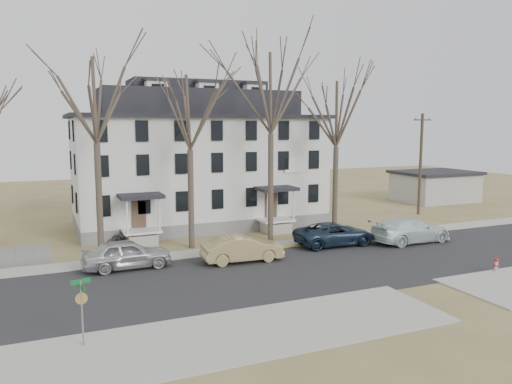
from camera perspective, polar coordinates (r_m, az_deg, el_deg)
name	(u,v)px	position (r m, az deg, el deg)	size (l,w,h in m)	color
ground	(329,279)	(28.18, 8.34, -9.78)	(120.00, 120.00, 0.00)	olive
main_road	(311,269)	(29.83, 6.31, -8.76)	(120.00, 10.00, 0.04)	#27272A
far_sidewalk	(268,247)	(34.98, 1.42, -6.26)	(120.00, 2.00, 0.08)	#A09F97
near_sidewalk_left	(222,338)	(20.67, -3.87, -16.33)	(20.00, 5.00, 0.08)	#A09F97
yellow_curb	(337,243)	(36.56, 9.19, -5.75)	(14.00, 0.25, 0.06)	gold
boarding_house	(198,161)	(42.69, -6.62, 3.52)	(20.80, 12.36, 12.05)	slate
distant_building	(435,186)	(59.15, 19.75, 0.65)	(8.50, 6.50, 3.35)	#A09F97
tree_far_left	(95,93)	(32.86, -17.95, 10.67)	(8.40, 8.40, 13.72)	#473B31
tree_mid_left	(189,107)	(33.94, -7.63, 9.60)	(7.80, 7.80, 12.74)	#473B31
tree_center	(271,87)	(36.12, 1.73, 11.90)	(9.00, 9.00, 14.70)	#473B31
tree_mid_right	(337,109)	(38.69, 9.22, 9.32)	(7.80, 7.80, 12.74)	#473B31
utility_pole_far	(420,163)	(49.40, 18.29, 3.19)	(2.00, 0.28, 9.50)	#3D3023
car_silver	(127,255)	(30.41, -14.54, -6.94)	(2.05, 5.10, 1.74)	#B2B2B2
car_tan	(242,249)	(30.95, -1.59, -6.52)	(1.75, 5.03, 1.66)	tan
car_navy	(334,234)	(35.55, 8.95, -4.81)	(2.64, 5.72, 1.59)	#1A2A3D
car_white	(411,231)	(37.63, 17.25, -4.23)	(2.48, 6.10, 1.77)	silver
bicycle_left	(120,241)	(36.01, -15.31, -5.39)	(0.60, 1.71, 0.90)	black
bicycle_right	(125,238)	(36.41, -14.77, -5.06)	(0.52, 1.85, 1.11)	black
fire_hydrant	(496,265)	(31.99, 25.75, -7.55)	(0.36, 0.34, 0.86)	#B7B7BA
street_sign	(82,303)	(20.30, -19.31, -11.84)	(0.76, 0.76, 2.68)	gray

